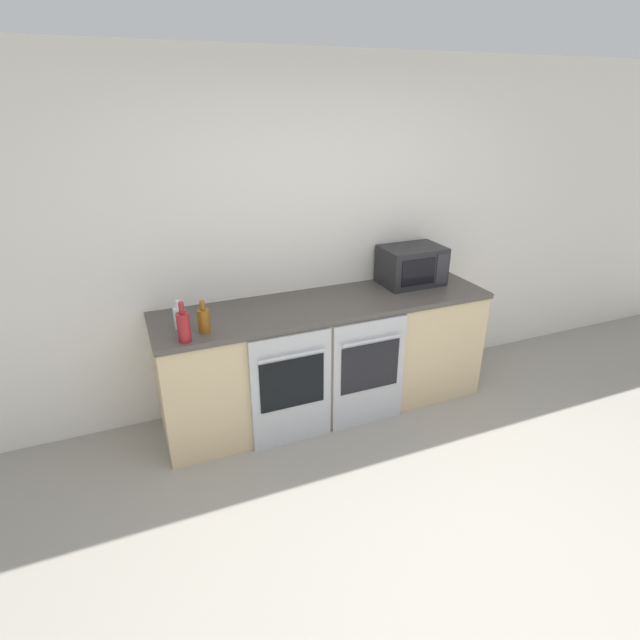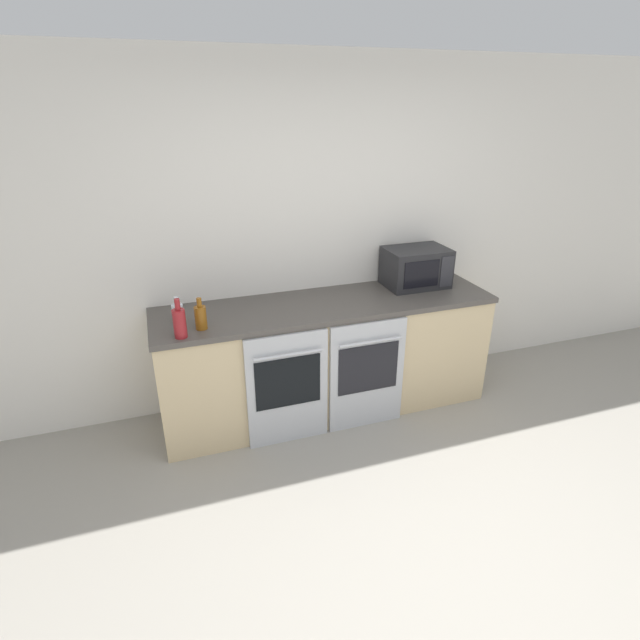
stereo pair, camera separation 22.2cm
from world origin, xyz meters
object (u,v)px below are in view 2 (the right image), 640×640
(oven_left, at_px, (288,389))
(bottle_clear, at_px, (178,314))
(oven_right, at_px, (367,375))
(bottle_red, at_px, (180,322))
(bottle_amber, at_px, (201,317))
(microwave, at_px, (416,267))

(oven_left, xyz_separation_m, bottle_clear, (-0.66, 0.29, 0.54))
(oven_right, height_order, bottle_red, bottle_red)
(oven_left, distance_m, bottle_clear, 0.90)
(oven_right, distance_m, bottle_amber, 1.26)
(microwave, distance_m, bottle_red, 1.90)
(oven_right, bearing_deg, bottle_amber, 171.50)
(oven_left, bearing_deg, bottle_amber, 162.20)
(oven_left, bearing_deg, microwave, 20.90)
(bottle_clear, bearing_deg, oven_right, -13.06)
(bottle_amber, relative_size, bottle_clear, 1.11)
(microwave, relative_size, bottle_red, 1.88)
(oven_left, xyz_separation_m, bottle_amber, (-0.52, 0.17, 0.55))
(bottle_clear, relative_size, bottle_red, 0.74)
(oven_right, bearing_deg, bottle_clear, 166.94)
(oven_left, relative_size, oven_right, 1.00)
(oven_left, distance_m, oven_right, 0.60)
(microwave, relative_size, bottle_amber, 2.27)
(bottle_amber, bearing_deg, microwave, 9.54)
(bottle_red, bearing_deg, oven_left, -6.94)
(bottle_clear, distance_m, bottle_red, 0.21)
(oven_right, xyz_separation_m, bottle_red, (-1.26, 0.08, 0.57))
(oven_left, bearing_deg, oven_right, 0.00)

